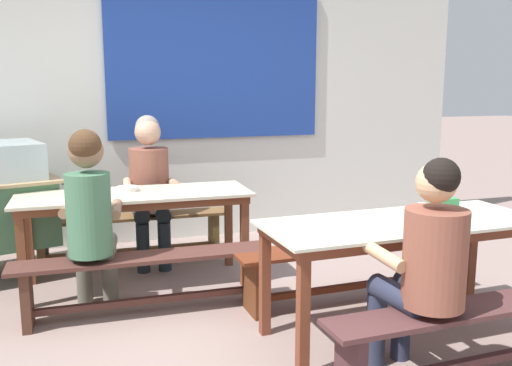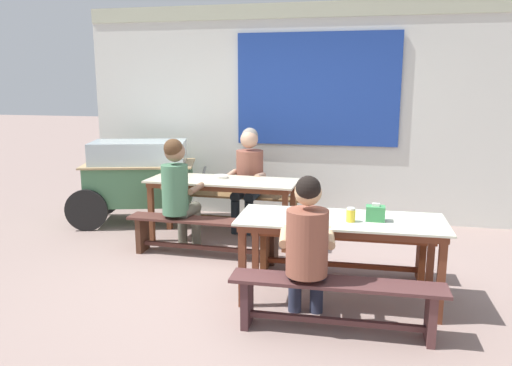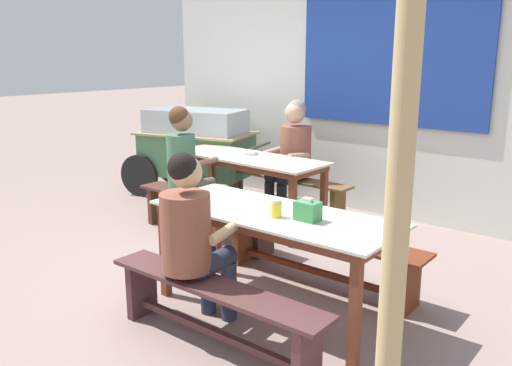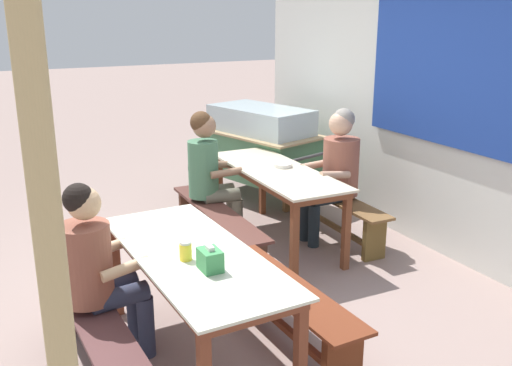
{
  "view_description": "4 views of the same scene",
  "coord_description": "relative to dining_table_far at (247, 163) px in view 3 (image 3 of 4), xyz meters",
  "views": [
    {
      "loc": [
        -1.11,
        -3.2,
        1.57
      ],
      "look_at": [
        0.2,
        0.81,
        0.82
      ],
      "focal_mm": 38.84,
      "sensor_mm": 36.0,
      "label": 1
    },
    {
      "loc": [
        1.01,
        -4.55,
        1.91
      ],
      "look_at": [
        -0.19,
        0.68,
        0.81
      ],
      "focal_mm": 35.43,
      "sensor_mm": 36.0,
      "label": 2
    },
    {
      "loc": [
        2.97,
        -3.09,
        1.81
      ],
      "look_at": [
        0.19,
        0.2,
        0.76
      ],
      "focal_mm": 37.67,
      "sensor_mm": 36.0,
      "label": 3
    },
    {
      "loc": [
        3.93,
        -1.49,
        2.2
      ],
      "look_at": [
        -0.28,
        0.67,
        0.78
      ],
      "focal_mm": 40.57,
      "sensor_mm": 36.0,
      "label": 4
    }
  ],
  "objects": [
    {
      "name": "bench_near_back",
      "position": [
        1.46,
        -0.81,
        -0.38
      ],
      "size": [
        1.77,
        0.37,
        0.42
      ],
      "color": "maroon",
      "rests_on": "ground_plane"
    },
    {
      "name": "soup_bowl",
      "position": [
        -0.05,
        0.1,
        0.1
      ],
      "size": [
        0.18,
        0.18,
        0.04
      ],
      "primitive_type": "cylinder",
      "color": "silver",
      "rests_on": "dining_table_far"
    },
    {
      "name": "person_left_back_turned",
      "position": [
        -0.35,
        -0.54,
        0.07
      ],
      "size": [
        0.43,
        0.52,
        1.3
      ],
      "color": "#626151",
      "rests_on": "ground_plane"
    },
    {
      "name": "condiment_jar",
      "position": [
        1.57,
        -1.5,
        0.14
      ],
      "size": [
        0.08,
        0.08,
        0.12
      ],
      "color": "yellow",
      "rests_on": "dining_table_near"
    },
    {
      "name": "food_cart",
      "position": [
        -1.33,
        0.51,
        -0.01
      ],
      "size": [
        1.93,
        1.24,
        1.11
      ],
      "color": "#467851",
      "rests_on": "ground_plane"
    },
    {
      "name": "person_center_facing",
      "position": [
        0.19,
        0.55,
        0.08
      ],
      "size": [
        0.48,
        0.56,
        1.31
      ],
      "color": "#1C262D",
      "rests_on": "ground_plane"
    },
    {
      "name": "dining_table_near",
      "position": [
        1.48,
        -1.42,
        0.0
      ],
      "size": [
        1.78,
        0.75,
        0.75
      ],
      "color": "silver",
      "rests_on": "ground_plane"
    },
    {
      "name": "bench_far_front",
      "position": [
        -0.01,
        -0.61,
        -0.38
      ],
      "size": [
        1.76,
        0.3,
        0.42
      ],
      "color": "#4F2C25",
      "rests_on": "ground_plane"
    },
    {
      "name": "wooden_support_post",
      "position": [
        2.84,
        -2.4,
        0.55
      ],
      "size": [
        0.1,
        0.1,
        2.44
      ],
      "primitive_type": "cylinder",
      "color": "tan",
      "rests_on": "ground_plane"
    },
    {
      "name": "tissue_box",
      "position": [
        1.77,
        -1.42,
        0.14
      ],
      "size": [
        0.16,
        0.11,
        0.15
      ],
      "color": "#3A8B4D",
      "rests_on": "dining_table_near"
    },
    {
      "name": "person_near_front",
      "position": [
        1.26,
        -1.97,
        0.02
      ],
      "size": [
        0.46,
        0.55,
        1.23
      ],
      "color": "#2B3148",
      "rests_on": "ground_plane"
    },
    {
      "name": "bench_near_front",
      "position": [
        1.5,
        -2.03,
        -0.38
      ],
      "size": [
        1.63,
        0.32,
        0.42
      ],
      "color": "#502E2E",
      "rests_on": "ground_plane"
    },
    {
      "name": "bench_far_back",
      "position": [
        0.01,
        0.61,
        -0.38
      ],
      "size": [
        1.76,
        0.3,
        0.42
      ],
      "color": "brown",
      "rests_on": "ground_plane"
    },
    {
      "name": "dining_table_far",
      "position": [
        0.0,
        0.0,
        0.0
      ],
      "size": [
        1.8,
        0.67,
        0.75
      ],
      "color": "beige",
      "rests_on": "ground_plane"
    },
    {
      "name": "ground_plane",
      "position": [
        0.7,
        -1.1,
        -0.67
      ],
      "size": [
        40.0,
        40.0,
        0.0
      ],
      "primitive_type": "plane",
      "color": "gray"
    },
    {
      "name": "backdrop_wall",
      "position": [
        0.71,
        1.31,
        0.86
      ],
      "size": [
        6.01,
        0.23,
        2.91
      ],
      "color": "silver",
      "rests_on": "ground_plane"
    }
  ]
}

